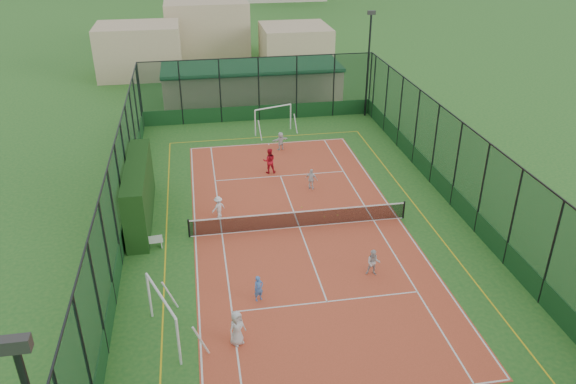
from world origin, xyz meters
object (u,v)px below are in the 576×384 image
Objects in this scene: futsal_goal_far at (273,120)px; coach at (269,161)px; floodlight_ne at (368,65)px; child_far_left at (218,207)px; white_bench at (148,242)px; child_near_mid at (259,288)px; child_near_right at (373,263)px; futsal_goal_near at (163,317)px; child_near_left at (237,328)px; child_far_back at (281,141)px; clubhouse at (252,83)px; child_far_right at (311,179)px.

coach is (-1.29, -7.04, -0.16)m from futsal_goal_far.
floodlight_ne is 5.02× the size of coach.
white_bench is at bearing 1.67° from child_far_left.
child_near_right is at bearing -13.26° from child_near_mid.
futsal_goal_near is 1.08× the size of futsal_goal_far.
futsal_goal_far is 22.89m from child_near_left.
child_far_back is 0.78× the size of coach.
floodlight_ne is 6.81× the size of child_near_mid.
clubhouse is at bearing 147.88° from floodlight_ne.
clubhouse is 11.38m from child_far_back.
child_far_back is (4.85, 8.89, 0.01)m from child_far_left.
child_near_mid is (4.91, -5.00, 0.21)m from white_bench.
clubhouse is 12.03× the size of child_far_left.
child_near_right is at bearing -26.21° from white_bench.
white_bench is at bearing 81.57° from child_near_left.
futsal_goal_far reaches higher than child_near_left.
child_far_left is at bearing -130.73° from floodlight_ne.
floodlight_ne is 24.17m from white_bench.
futsal_goal_far is at bearing -144.79° from child_far_left.
white_bench is 10.64m from child_far_right.
white_bench is at bearing -133.36° from floodlight_ne.
white_bench is 1.13× the size of child_far_left.
futsal_goal_near is at bearing -86.84° from white_bench.
child_far_right is (5.60, 12.63, -0.11)m from child_near_left.
child_far_right reaches higher than child_far_back.
child_far_left is at bearing 76.13° from child_near_mid.
futsal_goal_far is 2.34× the size of child_near_right.
child_far_right reaches higher than child_near_mid.
child_near_left is 2.80m from child_near_mid.
child_near_left reaches higher than child_far_right.
floodlight_ne is 6.53× the size of child_far_left.
child_far_back is at bearing -43.99° from futsal_goal_near.
child_near_left is 1.16× the size of child_near_right.
clubhouse is at bearing -89.57° from coach.
child_far_back is 3.87m from coach.
child_far_back is at bearing -86.48° from clubhouse.
futsal_goal_far is at bearing -108.88° from child_far_back.
child_near_right is (9.38, 2.78, -0.41)m from futsal_goal_near.
clubhouse is 11.82× the size of child_far_back.
child_far_back is at bearing 41.12° from child_near_left.
floodlight_ne is at bearing -162.33° from child_far_back.
futsal_goal_near is at bearing 69.72° from coach.
floodlight_ne is at bearing -88.50° from child_far_right.
child_far_right is at bearing 170.53° from child_far_left.
coach is at bearing 42.54° from child_near_left.
floodlight_ne reaches higher than clubhouse.
child_near_mid is (-2.89, -27.77, -0.96)m from clubhouse.
futsal_goal_far reaches higher than child_far_right.
futsal_goal_far is at bearing 43.23° from child_near_left.
coach is at bearing -157.29° from child_far_left.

